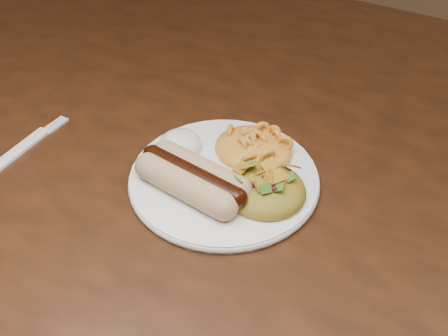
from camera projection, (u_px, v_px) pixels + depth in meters
The scene contains 7 objects.
table at pixel (278, 192), 0.72m from camera, with size 1.60×0.90×0.75m.
plate at pixel (224, 178), 0.59m from camera, with size 0.21×0.21×0.01m, color white.
hotdog at pixel (193, 178), 0.56m from camera, with size 0.12×0.07×0.03m.
mac_and_cheese at pixel (254, 140), 0.61m from camera, with size 0.09×0.08×0.04m, color #FFC84D.
sour_cream at pixel (180, 139), 0.61m from camera, with size 0.05×0.05×0.03m, color white.
taco_salad at pixel (265, 183), 0.55m from camera, with size 0.09×0.09×0.04m.
fork at pixel (17, 152), 0.63m from camera, with size 0.02×0.16×0.00m, color white.
Camera 1 is at (0.20, -0.48, 1.15)m, focal length 42.00 mm.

